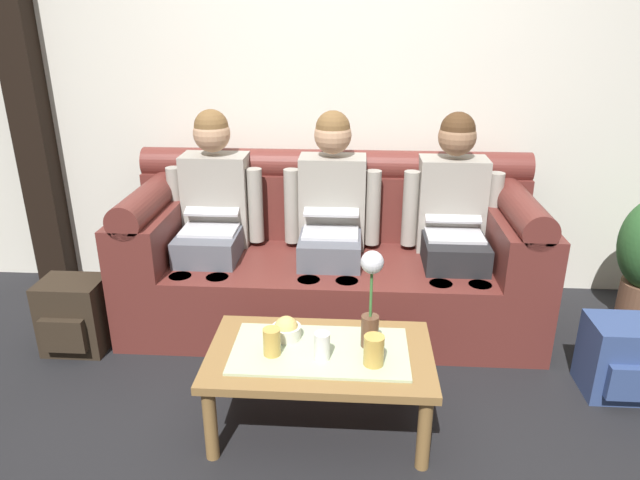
{
  "coord_description": "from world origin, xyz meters",
  "views": [
    {
      "loc": [
        0.14,
        -1.92,
        1.71
      ],
      "look_at": [
        -0.04,
        0.78,
        0.64
      ],
      "focal_mm": 32.19,
      "sensor_mm": 36.0,
      "label": 1
    }
  ],
  "objects_px": {
    "cup_near_left": "(322,346)",
    "cup_far_center": "(374,350)",
    "person_middle": "(331,213)",
    "backpack_right": "(621,359)",
    "couch": "(331,259)",
    "coffee_table": "(320,361)",
    "person_right": "(453,216)",
    "cup_near_right": "(272,342)",
    "snack_bowl": "(286,330)",
    "person_left": "(213,211)",
    "backpack_left": "(75,316)",
    "flower_vase": "(371,296)"
  },
  "relations": [
    {
      "from": "couch",
      "to": "cup_near_right",
      "type": "distance_m",
      "value": 1.07
    },
    {
      "from": "person_middle",
      "to": "coffee_table",
      "type": "distance_m",
      "value": 1.05
    },
    {
      "from": "coffee_table",
      "to": "flower_vase",
      "type": "distance_m",
      "value": 0.36
    },
    {
      "from": "person_left",
      "to": "cup_near_left",
      "type": "bearing_deg",
      "value": -56.83
    },
    {
      "from": "cup_near_right",
      "to": "person_middle",
      "type": "bearing_deg",
      "value": 79.32
    },
    {
      "from": "person_middle",
      "to": "person_right",
      "type": "relative_size",
      "value": 1.0
    },
    {
      "from": "couch",
      "to": "cup_far_center",
      "type": "height_order",
      "value": "couch"
    },
    {
      "from": "person_right",
      "to": "cup_near_right",
      "type": "relative_size",
      "value": 10.31
    },
    {
      "from": "couch",
      "to": "backpack_right",
      "type": "xyz_separation_m",
      "value": [
        1.42,
        -0.68,
        -0.18
      ]
    },
    {
      "from": "cup_near_right",
      "to": "cup_far_center",
      "type": "distance_m",
      "value": 0.42
    },
    {
      "from": "couch",
      "to": "person_right",
      "type": "bearing_deg",
      "value": -0.32
    },
    {
      "from": "coffee_table",
      "to": "cup_far_center",
      "type": "height_order",
      "value": "cup_far_center"
    },
    {
      "from": "couch",
      "to": "person_middle",
      "type": "distance_m",
      "value": 0.29
    },
    {
      "from": "person_right",
      "to": "snack_bowl",
      "type": "distance_m",
      "value": 1.26
    },
    {
      "from": "backpack_left",
      "to": "cup_near_right",
      "type": "bearing_deg",
      "value": -26.74
    },
    {
      "from": "couch",
      "to": "coffee_table",
      "type": "xyz_separation_m",
      "value": [
        0.0,
        -1.0,
        -0.04
      ]
    },
    {
      "from": "person_right",
      "to": "cup_near_right",
      "type": "xyz_separation_m",
      "value": [
        -0.88,
        -1.05,
        -0.21
      ]
    },
    {
      "from": "coffee_table",
      "to": "cup_near_right",
      "type": "xyz_separation_m",
      "value": [
        -0.2,
        -0.05,
        0.11
      ]
    },
    {
      "from": "backpack_right",
      "to": "person_left",
      "type": "bearing_deg",
      "value": 162.28
    },
    {
      "from": "cup_near_right",
      "to": "backpack_left",
      "type": "bearing_deg",
      "value": 153.26
    },
    {
      "from": "coffee_table",
      "to": "cup_near_left",
      "type": "relative_size",
      "value": 8.01
    },
    {
      "from": "cup_near_right",
      "to": "backpack_right",
      "type": "distance_m",
      "value": 1.68
    },
    {
      "from": "person_left",
      "to": "backpack_right",
      "type": "relative_size",
      "value": 3.26
    },
    {
      "from": "coffee_table",
      "to": "cup_near_right",
      "type": "distance_m",
      "value": 0.23
    },
    {
      "from": "person_middle",
      "to": "backpack_right",
      "type": "distance_m",
      "value": 1.64
    },
    {
      "from": "person_left",
      "to": "snack_bowl",
      "type": "bearing_deg",
      "value": -59.73
    },
    {
      "from": "person_right",
      "to": "backpack_left",
      "type": "xyz_separation_m",
      "value": [
        -2.05,
        -0.46,
        -0.46
      ]
    },
    {
      "from": "couch",
      "to": "backpack_right",
      "type": "relative_size",
      "value": 6.17
    },
    {
      "from": "person_right",
      "to": "cup_far_center",
      "type": "xyz_separation_m",
      "value": [
        -0.46,
        -1.09,
        -0.21
      ]
    },
    {
      "from": "cup_near_left",
      "to": "cup_near_right",
      "type": "bearing_deg",
      "value": 174.16
    },
    {
      "from": "person_left",
      "to": "cup_near_left",
      "type": "distance_m",
      "value": 1.29
    },
    {
      "from": "person_middle",
      "to": "backpack_left",
      "type": "bearing_deg",
      "value": -161.32
    },
    {
      "from": "backpack_right",
      "to": "cup_far_center",
      "type": "bearing_deg",
      "value": -160.53
    },
    {
      "from": "couch",
      "to": "cup_far_center",
      "type": "relative_size",
      "value": 18.09
    },
    {
      "from": "cup_near_left",
      "to": "couch",
      "type": "bearing_deg",
      "value": 90.71
    },
    {
      "from": "snack_bowl",
      "to": "cup_far_center",
      "type": "xyz_separation_m",
      "value": [
        0.38,
        -0.18,
        0.02
      ]
    },
    {
      "from": "person_right",
      "to": "backpack_right",
      "type": "xyz_separation_m",
      "value": [
        0.73,
        -0.67,
        -0.47
      ]
    },
    {
      "from": "coffee_table",
      "to": "person_middle",
      "type": "bearing_deg",
      "value": 90.0
    },
    {
      "from": "coffee_table",
      "to": "cup_far_center",
      "type": "distance_m",
      "value": 0.27
    },
    {
      "from": "flower_vase",
      "to": "person_left",
      "type": "bearing_deg",
      "value": 133.21
    },
    {
      "from": "person_left",
      "to": "snack_bowl",
      "type": "relative_size",
      "value": 9.48
    },
    {
      "from": "cup_near_left",
      "to": "flower_vase",
      "type": "bearing_deg",
      "value": 30.65
    },
    {
      "from": "couch",
      "to": "backpack_right",
      "type": "bearing_deg",
      "value": -25.5
    },
    {
      "from": "coffee_table",
      "to": "backpack_right",
      "type": "distance_m",
      "value": 1.46
    },
    {
      "from": "cup_far_center",
      "to": "coffee_table",
      "type": "bearing_deg",
      "value": 157.35
    },
    {
      "from": "cup_near_left",
      "to": "cup_far_center",
      "type": "distance_m",
      "value": 0.21
    },
    {
      "from": "couch",
      "to": "person_middle",
      "type": "bearing_deg",
      "value": -90.0
    },
    {
      "from": "backpack_right",
      "to": "cup_near_left",
      "type": "bearing_deg",
      "value": -164.17
    },
    {
      "from": "person_middle",
      "to": "cup_near_right",
      "type": "height_order",
      "value": "person_middle"
    },
    {
      "from": "cup_far_center",
      "to": "person_middle",
      "type": "bearing_deg",
      "value": 101.59
    }
  ]
}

